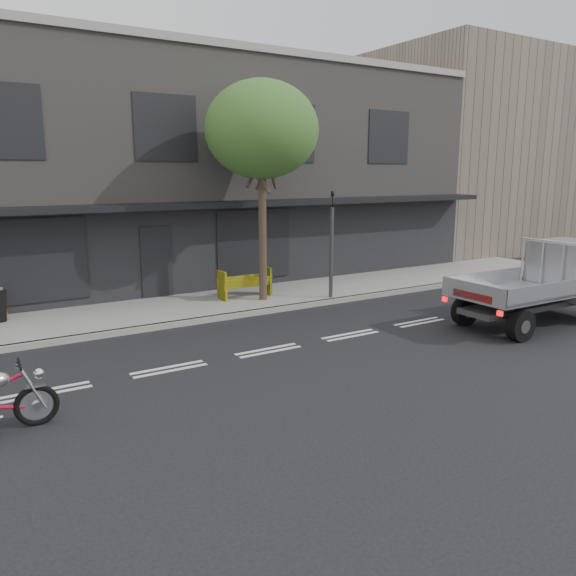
# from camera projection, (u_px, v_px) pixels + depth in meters

# --- Properties ---
(ground) EXTENTS (80.00, 80.00, 0.00)m
(ground) POSITION_uv_depth(u_px,v_px,m) (268.00, 351.00, 13.02)
(ground) COLOR black
(ground) RESTS_ON ground
(sidewalk) EXTENTS (32.00, 3.20, 0.15)m
(sidewalk) POSITION_uv_depth(u_px,v_px,m) (191.00, 307.00, 16.93)
(sidewalk) COLOR gray
(sidewalk) RESTS_ON ground
(kerb) EXTENTS (32.00, 0.20, 0.15)m
(kerb) POSITION_uv_depth(u_px,v_px,m) (213.00, 319.00, 15.59)
(kerb) COLOR gray
(kerb) RESTS_ON ground
(building_main) EXTENTS (26.00, 10.00, 8.00)m
(building_main) POSITION_uv_depth(u_px,v_px,m) (123.00, 174.00, 21.64)
(building_main) COLOR slate
(building_main) RESTS_ON ground
(building_neighbour) EXTENTS (14.00, 10.00, 10.00)m
(building_neighbour) POSITION_uv_depth(u_px,v_px,m) (476.00, 155.00, 31.69)
(building_neighbour) COLOR brown
(building_neighbour) RESTS_ON ground
(street_tree) EXTENTS (3.40, 3.40, 6.74)m
(street_tree) POSITION_uv_depth(u_px,v_px,m) (262.00, 130.00, 16.58)
(street_tree) COLOR #382B21
(street_tree) RESTS_ON ground
(traffic_light_pole) EXTENTS (0.12, 0.12, 3.50)m
(traffic_light_pole) POSITION_uv_depth(u_px,v_px,m) (331.00, 250.00, 17.63)
(traffic_light_pole) COLOR #2D2D30
(traffic_light_pole) RESTS_ON ground
(flatbed_ute) EXTENTS (4.93, 2.12, 2.27)m
(flatbed_ute) POSITION_uv_depth(u_px,v_px,m) (562.00, 274.00, 15.62)
(flatbed_ute) COLOR black
(flatbed_ute) RESTS_ON ground
(construction_barrier) EXTENTS (1.73, 0.74, 0.95)m
(construction_barrier) POSITION_uv_depth(u_px,v_px,m) (248.00, 284.00, 17.64)
(construction_barrier) COLOR yellow
(construction_barrier) RESTS_ON sidewalk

